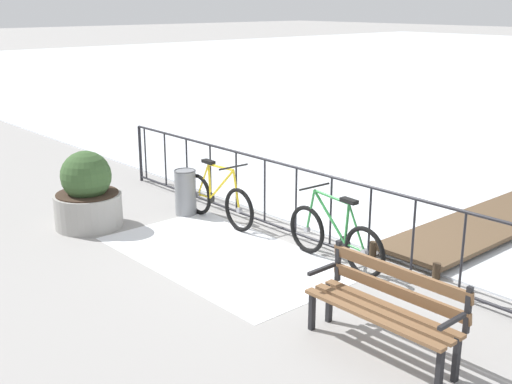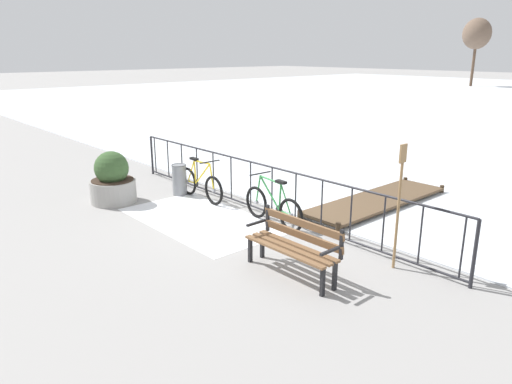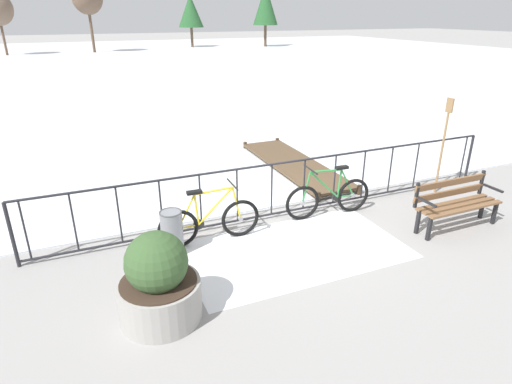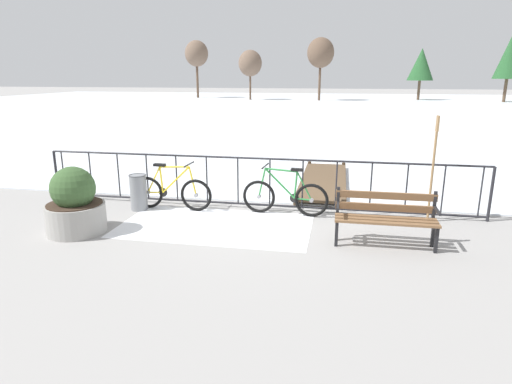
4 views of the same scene
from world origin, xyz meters
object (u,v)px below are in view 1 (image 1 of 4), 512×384
Objects in this scene: bicycle_second at (335,238)px; trash_bin at (185,192)px; park_bench at (387,302)px; planter_with_shrub at (87,195)px; bicycle_near_railing at (218,199)px.

trash_bin is (-2.97, -0.23, 0.00)m from bicycle_second.
park_bench is (1.78, -1.24, 0.14)m from bicycle_second.
planter_with_shrub is at bearing -108.63° from trash_bin.
park_bench is at bearing -11.99° from trash_bin.
planter_with_shrub is at bearing -175.22° from park_bench.
bicycle_near_railing is 1.96m from planter_with_shrub.
bicycle_second is at bearing 145.10° from park_bench.
bicycle_second is 3.85m from planter_with_shrub.
bicycle_second is 2.18m from park_bench.
bicycle_near_railing and bicycle_second have the same top height.
park_bench is 5.26m from planter_with_shrub.
park_bench reaches higher than trash_bin.
trash_bin is (0.49, 1.45, -0.13)m from planter_with_shrub.
bicycle_near_railing is 4.26m from park_bench.
planter_with_shrub is at bearing -154.08° from bicycle_second.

